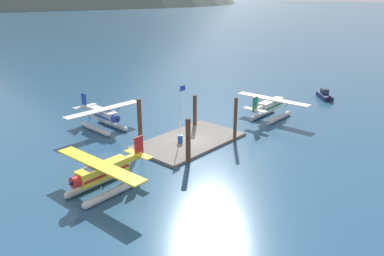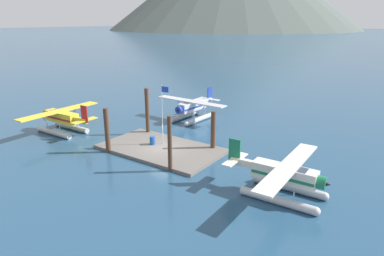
% 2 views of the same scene
% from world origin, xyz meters
% --- Properties ---
extents(ground_plane, '(1200.00, 1200.00, 0.00)m').
position_xyz_m(ground_plane, '(0.00, 0.00, 0.00)').
color(ground_plane, navy).
extents(dock_platform, '(12.45, 7.15, 0.30)m').
position_xyz_m(dock_platform, '(0.00, 0.00, 0.15)').
color(dock_platform, '#66605B').
rests_on(dock_platform, ground).
extents(piling_near_left, '(0.51, 0.51, 4.59)m').
position_xyz_m(piling_near_left, '(-4.03, -3.50, 2.30)').
color(piling_near_left, '#4C3323').
rests_on(piling_near_left, ground).
extents(piling_near_right, '(0.39, 0.39, 5.09)m').
position_xyz_m(piling_near_right, '(3.97, -3.51, 2.54)').
color(piling_near_right, '#4C3323').
rests_on(piling_near_right, ground).
extents(piling_far_left, '(0.48, 0.48, 5.47)m').
position_xyz_m(piling_far_left, '(-4.58, 3.11, 2.73)').
color(piling_far_left, '#4C3323').
rests_on(piling_far_left, ground).
extents(piling_far_right, '(0.49, 0.49, 4.14)m').
position_xyz_m(piling_far_right, '(4.39, 3.01, 2.07)').
color(piling_far_right, '#4C3323').
rests_on(piling_far_right, ground).
extents(flagpole, '(0.95, 0.10, 6.34)m').
position_xyz_m(flagpole, '(-0.40, 0.92, 4.23)').
color(flagpole, silver).
rests_on(flagpole, dock_platform).
extents(fuel_drum, '(0.62, 0.62, 0.88)m').
position_xyz_m(fuel_drum, '(-1.31, 0.16, 0.74)').
color(fuel_drum, '#1E4C99').
rests_on(fuel_drum, dock_platform).
extents(seaplane_cream_stbd_aft, '(7.98, 10.43, 3.84)m').
position_xyz_m(seaplane_cream_stbd_aft, '(13.89, -2.35, 1.58)').
color(seaplane_cream_stbd_aft, '#B7BABF').
rests_on(seaplane_cream_stbd_aft, ground).
extents(seaplane_yellow_port_aft, '(7.98, 10.43, 3.84)m').
position_xyz_m(seaplane_yellow_port_aft, '(-13.40, -2.18, 1.58)').
color(seaplane_yellow_port_aft, '#B7BABF').
rests_on(seaplane_yellow_port_aft, ground).
extents(seaplane_silver_bow_left, '(10.45, 7.98, 3.84)m').
position_xyz_m(seaplane_silver_bow_left, '(-3.79, 11.00, 1.58)').
color(seaplane_silver_bow_left, '#B7BABF').
rests_on(seaplane_silver_bow_left, ground).
extents(boat_navy_open_se, '(4.12, 3.93, 1.50)m').
position_xyz_m(boat_navy_open_se, '(28.81, -3.40, 0.49)').
color(boat_navy_open_se, navy).
rests_on(boat_navy_open_se, ground).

